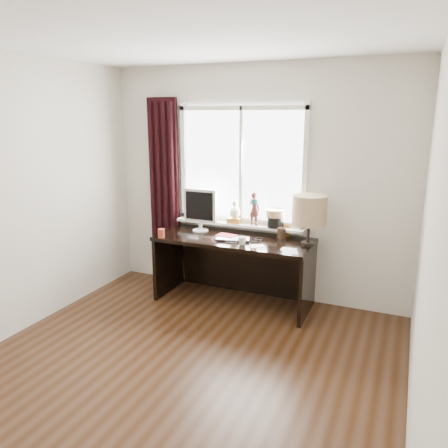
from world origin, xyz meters
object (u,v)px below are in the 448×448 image
at_px(red_cup, 161,233).
at_px(mug, 242,240).
at_px(laptop, 233,239).
at_px(desk, 237,257).
at_px(monitor, 200,208).
at_px(table_lamp, 309,211).

bearing_deg(red_cup, mug, 6.50).
xyz_separation_m(laptop, red_cup, (-0.76, -0.21, 0.03)).
height_order(mug, desk, mug).
bearing_deg(laptop, desk, 83.28).
bearing_deg(red_cup, desk, 28.50).
bearing_deg(laptop, monitor, 141.68).
bearing_deg(mug, table_lamp, 22.25).
relative_size(monitor, table_lamp, 0.94).
relative_size(mug, desk, 0.05).
relative_size(red_cup, desk, 0.06).
bearing_deg(mug, laptop, 143.53).
bearing_deg(mug, desk, 120.74).
distance_m(mug, table_lamp, 0.75).
height_order(laptop, red_cup, red_cup).
relative_size(laptop, mug, 3.97).
bearing_deg(desk, table_lamp, -2.69).
xyz_separation_m(mug, table_lamp, (0.63, 0.26, 0.32)).
distance_m(red_cup, monitor, 0.55).
height_order(red_cup, desk, red_cup).
relative_size(desk, table_lamp, 3.27).
xyz_separation_m(red_cup, monitor, (0.27, 0.41, 0.23)).
bearing_deg(red_cup, laptop, 15.46).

